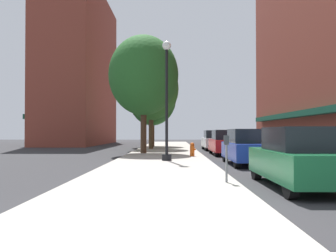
# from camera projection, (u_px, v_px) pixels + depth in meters

# --- Properties ---
(ground_plane) EXTENTS (90.00, 90.00, 0.00)m
(ground_plane) POSITION_uv_depth(u_px,v_px,m) (224.00, 154.00, 23.35)
(ground_plane) COLOR #2D2D30
(sidewalk_slab) EXTENTS (4.80, 50.00, 0.12)m
(sidewalk_slab) POSITION_uv_depth(u_px,v_px,m) (165.00, 153.00, 24.41)
(sidewalk_slab) COLOR #A8A399
(sidewalk_slab) RESTS_ON ground
(building_far_background) EXTENTS (6.80, 18.00, 18.50)m
(building_far_background) POSITION_uv_depth(u_px,v_px,m) (80.00, 70.00, 42.73)
(building_far_background) COLOR brown
(building_far_background) RESTS_ON ground
(lamppost) EXTENTS (0.48, 0.48, 5.90)m
(lamppost) POSITION_uv_depth(u_px,v_px,m) (167.00, 98.00, 16.95)
(lamppost) COLOR black
(lamppost) RESTS_ON sidewalk_slab
(fire_hydrant) EXTENTS (0.33, 0.26, 0.79)m
(fire_hydrant) POSITION_uv_depth(u_px,v_px,m) (192.00, 149.00, 19.92)
(fire_hydrant) COLOR #E05614
(fire_hydrant) RESTS_ON sidewalk_slab
(parking_meter_near) EXTENTS (0.14, 0.09, 1.31)m
(parking_meter_near) POSITION_uv_depth(u_px,v_px,m) (226.00, 153.00, 9.60)
(parking_meter_near) COLOR slate
(parking_meter_near) RESTS_ON sidewalk_slab
(tree_near) EXTENTS (4.66, 4.66, 7.39)m
(tree_near) POSITION_uv_depth(u_px,v_px,m) (152.00, 98.00, 33.75)
(tree_near) COLOR #422D1E
(tree_near) RESTS_ON sidewalk_slab
(tree_mid) EXTENTS (4.67, 4.67, 7.89)m
(tree_mid) POSITION_uv_depth(u_px,v_px,m) (144.00, 75.00, 23.02)
(tree_mid) COLOR #422D1E
(tree_mid) RESTS_ON sidewalk_slab
(tree_far) EXTENTS (4.61, 4.61, 7.69)m
(tree_far) POSITION_uv_depth(u_px,v_px,m) (151.00, 89.00, 28.80)
(tree_far) COLOR #4C3823
(tree_far) RESTS_ON sidewalk_slab
(car_green) EXTENTS (1.80, 4.30, 1.66)m
(car_green) POSITION_uv_depth(u_px,v_px,m) (300.00, 158.00, 9.33)
(car_green) COLOR black
(car_green) RESTS_ON ground
(car_blue) EXTENTS (1.80, 4.30, 1.66)m
(car_blue) POSITION_uv_depth(u_px,v_px,m) (247.00, 147.00, 15.90)
(car_blue) COLOR black
(car_blue) RESTS_ON ground
(car_red) EXTENTS (1.80, 4.30, 1.66)m
(car_red) POSITION_uv_depth(u_px,v_px,m) (225.00, 143.00, 22.70)
(car_red) COLOR black
(car_red) RESTS_ON ground
(car_white) EXTENTS (1.80, 4.30, 1.66)m
(car_white) POSITION_uv_depth(u_px,v_px,m) (214.00, 140.00, 28.83)
(car_white) COLOR black
(car_white) RESTS_ON ground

